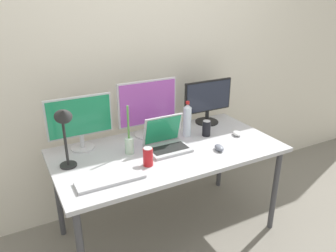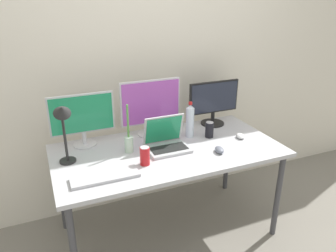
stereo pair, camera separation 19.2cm
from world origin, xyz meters
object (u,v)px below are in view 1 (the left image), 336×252
at_px(mouse_by_laptop, 237,133).
at_px(desk_lamp, 64,126).
at_px(soda_can_by_laptop, 148,157).
at_px(monitor_center, 148,107).
at_px(monitor_right, 208,100).
at_px(work_desk, 168,156).
at_px(bamboo_vase, 129,144).
at_px(monitor_left, 80,120).
at_px(keyboard_main, 111,180).
at_px(soda_can_near_keyboard, 206,128).
at_px(mouse_by_keyboard, 219,148).
at_px(water_bottle, 187,120).
at_px(laptop_silver, 166,141).

relative_size(mouse_by_laptop, desk_lamp, 0.21).
bearing_deg(soda_can_by_laptop, desk_lamp, 157.72).
height_order(monitor_center, monitor_right, monitor_center).
distance_m(work_desk, bamboo_vase, 0.31).
height_order(monitor_left, monitor_right, monitor_left).
bearing_deg(keyboard_main, soda_can_near_keyboard, 18.83).
bearing_deg(bamboo_vase, monitor_right, 15.91).
bearing_deg(mouse_by_keyboard, water_bottle, 115.49).
bearing_deg(bamboo_vase, work_desk, -13.65).
bearing_deg(desk_lamp, mouse_by_laptop, -3.54).
bearing_deg(monitor_left, soda_can_by_laptop, -54.88).
height_order(monitor_center, bamboo_vase, monitor_center).
xyz_separation_m(laptop_silver, water_bottle, (0.25, 0.12, 0.08)).
distance_m(monitor_left, desk_lamp, 0.31).
height_order(work_desk, soda_can_near_keyboard, soda_can_near_keyboard).
xyz_separation_m(monitor_center, soda_can_by_laptop, (-0.21, -0.45, -0.18)).
xyz_separation_m(monitor_left, desk_lamp, (-0.15, -0.26, 0.08)).
height_order(monitor_center, mouse_by_laptop, monitor_center).
xyz_separation_m(keyboard_main, soda_can_near_keyboard, (0.90, 0.30, 0.05)).
xyz_separation_m(work_desk, laptop_silver, (-0.01, 0.01, 0.11)).
bearing_deg(desk_lamp, work_desk, -3.05).
height_order(monitor_left, desk_lamp, desk_lamp).
bearing_deg(keyboard_main, mouse_by_laptop, 9.91).
relative_size(mouse_by_laptop, soda_can_near_keyboard, 0.75).
xyz_separation_m(mouse_by_laptop, soda_can_by_laptop, (-0.83, -0.11, 0.05)).
xyz_separation_m(laptop_silver, keyboard_main, (-0.51, -0.24, -0.05)).
bearing_deg(monitor_right, keyboard_main, -153.51).
distance_m(monitor_right, laptop_silver, 0.64).
relative_size(monitor_center, water_bottle, 1.69).
distance_m(monitor_right, mouse_by_keyboard, 0.58).
bearing_deg(work_desk, monitor_left, 151.57).
bearing_deg(soda_can_near_keyboard, desk_lamp, -178.31).
xyz_separation_m(monitor_left, water_bottle, (0.79, -0.16, -0.09)).
distance_m(mouse_by_keyboard, desk_lamp, 1.08).
xyz_separation_m(soda_can_near_keyboard, soda_can_by_laptop, (-0.61, -0.22, 0.00)).
height_order(work_desk, mouse_by_laptop, mouse_by_laptop).
xyz_separation_m(laptop_silver, mouse_by_keyboard, (0.32, -0.21, -0.04)).
distance_m(work_desk, desk_lamp, 0.79).
height_order(mouse_by_keyboard, bamboo_vase, bamboo_vase).
bearing_deg(water_bottle, bamboo_vase, -172.16).
relative_size(bamboo_vase, desk_lamp, 0.80).
distance_m(monitor_center, soda_can_by_laptop, 0.52).
bearing_deg(mouse_by_keyboard, monitor_right, 78.30).
distance_m(work_desk, monitor_center, 0.42).
relative_size(work_desk, bamboo_vase, 4.63).
bearing_deg(mouse_by_laptop, desk_lamp, -165.02).
xyz_separation_m(mouse_by_keyboard, mouse_by_laptop, (0.28, 0.15, -0.00)).
bearing_deg(water_bottle, desk_lamp, -173.92).
height_order(mouse_by_laptop, soda_can_near_keyboard, soda_can_near_keyboard).
bearing_deg(monitor_left, monitor_right, 0.16).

